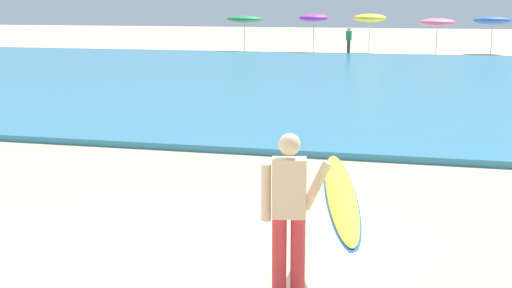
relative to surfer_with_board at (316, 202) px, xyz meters
The scene contains 9 objects.
ground_plane 2.14m from the surfer_with_board, 168.73° to the left, with size 160.00×160.00×0.00m, color beige.
sea 20.84m from the surfer_with_board, 95.07° to the left, with size 120.00×28.00×0.14m, color teal.
surfer_with_board is the anchor object (origin of this frame).
beach_umbrella_0 37.69m from the surfer_with_board, 106.74° to the left, with size 2.19×2.20×2.23m.
beach_umbrella_1 36.42m from the surfer_with_board, 100.35° to the left, with size 1.75×1.76×2.34m.
beach_umbrella_2 37.64m from the surfer_with_board, 95.22° to the left, with size 1.97×1.97×2.32m.
beach_umbrella_3 36.97m from the surfer_with_board, 89.17° to the left, with size 2.05×2.06×2.09m.
beach_umbrella_4 38.22m from the surfer_with_board, 84.51° to the left, with size 2.18×2.20×2.24m.
beachgoer_near_row_left 35.54m from the surfer_with_board, 97.07° to the left, with size 0.32×0.20×1.58m.
Camera 1 is at (3.03, -7.23, 2.99)m, focal length 50.73 mm.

